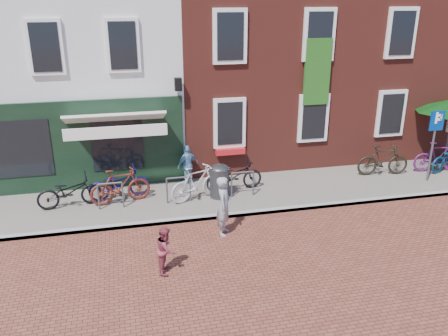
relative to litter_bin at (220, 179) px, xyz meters
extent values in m
plane|color=brown|center=(0.20, -1.34, -0.68)|extent=(80.00, 80.00, 0.00)
cube|color=slate|center=(1.20, 0.16, -0.63)|extent=(24.00, 3.00, 0.10)
cube|color=silver|center=(-4.80, 5.66, 3.82)|extent=(8.00, 8.00, 9.00)
cube|color=maroon|center=(2.20, 5.66, 4.32)|extent=(6.00, 8.00, 10.00)
cube|color=maroon|center=(8.20, 5.66, 4.32)|extent=(6.00, 8.00, 10.00)
cylinder|color=#393A3C|center=(0.00, 0.00, -0.12)|extent=(0.61, 0.61, 0.92)
ellipsoid|color=#393A3C|center=(0.00, 0.00, 0.41)|extent=(0.61, 0.61, 0.28)
cylinder|color=#4C4C4F|center=(7.16, -0.29, 0.59)|extent=(0.07, 0.07, 2.33)
cube|color=navy|center=(7.16, -0.31, 1.52)|extent=(0.50, 0.04, 0.65)
cylinder|color=#4C4C4F|center=(8.83, 1.06, -0.54)|extent=(0.50, 0.50, 0.08)
imported|color=gray|center=(-0.36, -2.19, 0.13)|extent=(0.59, 0.70, 1.63)
imported|color=#893241|center=(-2.05, -3.65, -0.11)|extent=(0.56, 0.64, 1.14)
imported|color=#669CC5|center=(-0.80, 1.26, 0.09)|extent=(0.84, 0.63, 1.33)
imported|color=black|center=(-4.47, 0.26, -0.09)|extent=(1.94, 0.90, 0.98)
imported|color=#5C2014|center=(-3.01, 0.22, -0.04)|extent=(1.87, 0.82, 1.09)
imported|color=#100C55|center=(-3.04, 0.56, -0.09)|extent=(1.94, 0.90, 0.98)
imported|color=#BCBCBE|center=(-0.72, -0.05, -0.04)|extent=(1.87, 1.14, 1.09)
imported|color=black|center=(0.57, 0.39, -0.09)|extent=(1.92, 0.82, 0.98)
imported|color=black|center=(5.93, 0.54, -0.04)|extent=(1.86, 0.74, 1.09)
imported|color=#581854|center=(8.04, 0.42, -0.04)|extent=(1.86, 0.74, 1.09)
camera|label=1|loc=(-2.82, -12.95, 5.37)|focal=37.10mm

